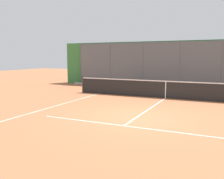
# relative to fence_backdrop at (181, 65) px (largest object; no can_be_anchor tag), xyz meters

# --- Properties ---
(ground_plane) EXTENTS (60.00, 60.00, 0.00)m
(ground_plane) POSITION_rel_fence_backdrop_xyz_m (0.00, 9.54, -1.68)
(ground_plane) COLOR #A8603D
(court_line_markings) EXTENTS (8.30, 11.06, 0.01)m
(court_line_markings) POSITION_rel_fence_backdrop_xyz_m (0.00, 11.13, -1.68)
(court_line_markings) COLOR white
(court_line_markings) RESTS_ON ground
(fence_backdrop) EXTENTS (19.03, 1.37, 3.39)m
(fence_backdrop) POSITION_rel_fence_backdrop_xyz_m (0.00, 0.00, 0.00)
(fence_backdrop) COLOR #565B60
(fence_backdrop) RESTS_ON ground
(tennis_net) EXTENTS (10.67, 0.09, 1.07)m
(tennis_net) POSITION_rel_fence_backdrop_xyz_m (0.00, 4.82, -1.19)
(tennis_net) COLOR #2D2D2D
(tennis_net) RESTS_ON ground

